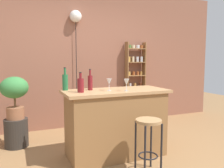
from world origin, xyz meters
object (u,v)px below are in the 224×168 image
bottle_wine_red (65,82)px  pendant_globe_light (76,18)px  bar_stool (148,134)px  wine_glass_left (126,82)px  spice_shelf (135,81)px  potted_plant (14,93)px  bottle_spirits_clear (81,85)px  wine_glass_center (109,82)px  bottle_soda_blue (90,82)px  plant_stool (16,133)px

bottle_wine_red → pendant_globe_light: pendant_globe_light is taller
bar_stool → pendant_globe_light: 2.75m
bottle_wine_red → wine_glass_left: 0.83m
bar_stool → spice_shelf: size_ratio=0.38×
potted_plant → bar_stool: bearing=-46.2°
wine_glass_left → bottle_spirits_clear: bearing=169.5°
spice_shelf → wine_glass_center: bearing=-129.0°
bottle_soda_blue → wine_glass_center: (0.22, -0.16, 0.01)m
potted_plant → bottle_wine_red: size_ratio=2.09×
wine_glass_center → plant_stool: bearing=141.9°
bottle_spirits_clear → wine_glass_center: (0.40, 0.01, 0.02)m
wine_glass_left → wine_glass_center: same height
potted_plant → bottle_wine_red: 0.94m
potted_plant → bottle_wine_red: (0.64, -0.65, 0.20)m
bottle_wine_red → pendant_globe_light: size_ratio=0.14×
wine_glass_left → pendant_globe_light: size_ratio=0.07×
bottle_soda_blue → wine_glass_center: 0.27m
bar_stool → wine_glass_left: wine_glass_left is taller
bottle_spirits_clear → pendant_globe_light: size_ratio=0.11×
potted_plant → wine_glass_left: bearing=-37.2°
plant_stool → bottle_spirits_clear: (0.78, -0.94, 0.81)m
bottle_soda_blue → bottle_spirits_clear: bearing=-137.4°
potted_plant → bottle_soda_blue: bearing=-38.6°
pendant_globe_light → bottle_spirits_clear: bearing=-102.4°
plant_stool → potted_plant: (0.00, 0.00, 0.63)m
bottle_spirits_clear → pendant_globe_light: (0.35, 1.58, 1.12)m
plant_stool → bottle_wine_red: (0.64, -0.65, 0.83)m
wine_glass_left → bottle_soda_blue: bearing=146.5°
bottle_soda_blue → wine_glass_center: bearing=-35.8°
plant_stool → wine_glass_center: bearing=-38.1°
wine_glass_center → bottle_soda_blue: bearing=144.2°
bottle_spirits_clear → bottle_wine_red: (-0.14, 0.28, 0.02)m
bar_stool → spice_shelf: 2.37m
bar_stool → bottle_spirits_clear: 1.03m
potted_plant → bottle_soda_blue: (0.96, -0.77, 0.19)m
spice_shelf → pendant_globe_light: 1.81m
bottle_soda_blue → wine_glass_left: bottle_soda_blue is taller
spice_shelf → potted_plant: (-2.43, -0.61, -0.04)m
bottle_spirits_clear → bar_stool: bearing=-40.9°
spice_shelf → bottle_soda_blue: bearing=-136.6°
plant_stool → potted_plant: 0.63m
bar_stool → bottle_soda_blue: (-0.48, 0.74, 0.57)m
spice_shelf → potted_plant: bearing=-165.8°
bar_stool → bottle_soda_blue: size_ratio=2.25×
wine_glass_center → pendant_globe_light: size_ratio=0.07×
wine_glass_left → potted_plant: bearing=142.8°
spice_shelf → plant_stool: bearing=-165.8°
spice_shelf → wine_glass_left: size_ratio=10.52×
bottle_wine_red → plant_stool: bearing=134.7°
spice_shelf → plant_stool: (-2.43, -0.61, -0.67)m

